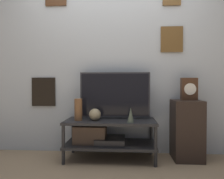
{
  "coord_description": "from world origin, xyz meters",
  "views": [
    {
      "loc": [
        0.21,
        -2.4,
        0.93
      ],
      "look_at": [
        0.02,
        0.3,
        0.87
      ],
      "focal_mm": 35.0,
      "sensor_mm": 36.0,
      "label": 1
    }
  ],
  "objects_px": {
    "television": "(115,95)",
    "vase_round_glass": "(95,115)",
    "vase_slim_bronze": "(131,115)",
    "mantel_clock": "(189,89)",
    "vase_tall_ceramic": "(78,110)"
  },
  "relations": [
    {
      "from": "vase_round_glass",
      "to": "vase_slim_bronze",
      "type": "distance_m",
      "value": 0.45
    },
    {
      "from": "mantel_clock",
      "to": "television",
      "type": "bearing_deg",
      "value": 179.73
    },
    {
      "from": "television",
      "to": "vase_slim_bronze",
      "type": "distance_m",
      "value": 0.41
    },
    {
      "from": "vase_tall_ceramic",
      "to": "vase_round_glass",
      "type": "bearing_deg",
      "value": -0.21
    },
    {
      "from": "vase_slim_bronze",
      "to": "mantel_clock",
      "type": "height_order",
      "value": "mantel_clock"
    },
    {
      "from": "vase_slim_bronze",
      "to": "mantel_clock",
      "type": "relative_size",
      "value": 0.63
    },
    {
      "from": "vase_round_glass",
      "to": "vase_tall_ceramic",
      "type": "distance_m",
      "value": 0.22
    },
    {
      "from": "vase_tall_ceramic",
      "to": "television",
      "type": "bearing_deg",
      "value": 20.99
    },
    {
      "from": "television",
      "to": "mantel_clock",
      "type": "relative_size",
      "value": 3.22
    },
    {
      "from": "television",
      "to": "vase_slim_bronze",
      "type": "xyz_separation_m",
      "value": [
        0.2,
        -0.29,
        -0.22
      ]
    },
    {
      "from": "mantel_clock",
      "to": "vase_round_glass",
      "type": "bearing_deg",
      "value": -171.95
    },
    {
      "from": "television",
      "to": "vase_round_glass",
      "type": "distance_m",
      "value": 0.37
    },
    {
      "from": "vase_round_glass",
      "to": "mantel_clock",
      "type": "xyz_separation_m",
      "value": [
        1.17,
        0.17,
        0.31
      ]
    },
    {
      "from": "vase_tall_ceramic",
      "to": "mantel_clock",
      "type": "xyz_separation_m",
      "value": [
        1.38,
        0.17,
        0.25
      ]
    },
    {
      "from": "vase_tall_ceramic",
      "to": "vase_slim_bronze",
      "type": "bearing_deg",
      "value": -10.25
    }
  ]
}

